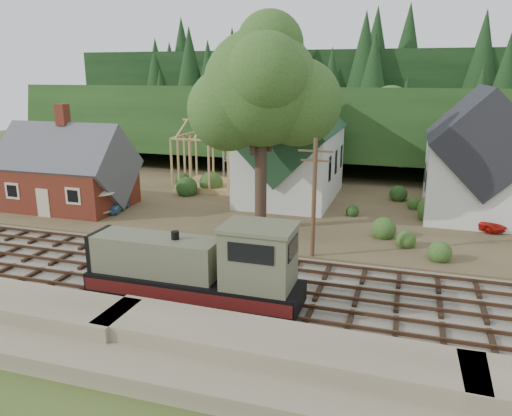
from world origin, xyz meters
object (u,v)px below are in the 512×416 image
(car_blue, at_px, (116,203))
(patio_set, at_px, (100,192))
(locomotive, at_px, (201,269))
(car_red, at_px, (479,220))

(car_blue, bearing_deg, patio_set, -101.96)
(patio_set, bearing_deg, locomotive, -40.23)
(locomotive, relative_size, car_blue, 3.07)
(car_blue, relative_size, car_red, 0.87)
(locomotive, relative_size, car_red, 2.67)
(locomotive, xyz_separation_m, car_red, (15.34, 18.02, -1.15))
(locomotive, bearing_deg, car_blue, 135.28)
(car_red, relative_size, patio_set, 1.70)
(locomotive, xyz_separation_m, car_blue, (-14.12, 13.99, -1.11))
(locomotive, height_order, patio_set, locomotive)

